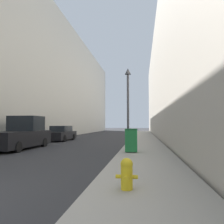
# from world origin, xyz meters

# --- Properties ---
(sidewalk_right) EXTENTS (2.91, 60.00, 0.14)m
(sidewalk_right) POSITION_xyz_m (5.54, 18.00, 0.07)
(sidewalk_right) COLOR #9E998E
(sidewalk_right) RESTS_ON ground
(building_left_glass) EXTENTS (12.00, 60.00, 16.06)m
(building_left_glass) POSITION_xyz_m (-10.77, 26.00, 8.03)
(building_left_glass) COLOR beige
(building_left_glass) RESTS_ON ground
(building_right_stone) EXTENTS (12.00, 60.00, 14.98)m
(building_right_stone) POSITION_xyz_m (13.10, 26.00, 7.49)
(building_right_stone) COLOR beige
(building_right_stone) RESTS_ON ground
(fire_hydrant) EXTENTS (0.52, 0.40, 0.72)m
(fire_hydrant) POSITION_xyz_m (5.03, 2.04, 0.52)
(fire_hydrant) COLOR yellow
(fire_hydrant) RESTS_ON sidewalk_right
(trash_bin) EXTENTS (0.66, 0.62, 1.27)m
(trash_bin) POSITION_xyz_m (4.78, 8.89, 0.79)
(trash_bin) COLOR #1E7538
(trash_bin) RESTS_ON sidewalk_right
(lamppost) EXTENTS (0.41, 0.41, 5.24)m
(lamppost) POSITION_xyz_m (4.46, 11.24, 3.22)
(lamppost) COLOR #4C4C51
(lamppost) RESTS_ON sidewalk_right
(pickup_truck) EXTENTS (2.25, 5.57, 2.24)m
(pickup_truck) POSITION_xyz_m (-2.85, 10.79, 0.91)
(pickup_truck) COLOR black
(pickup_truck) RESTS_ON ground
(parked_sedan_near) EXTENTS (1.85, 4.65, 1.50)m
(parked_sedan_near) POSITION_xyz_m (-2.83, 18.34, 0.70)
(parked_sedan_near) COLOR black
(parked_sedan_near) RESTS_ON ground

